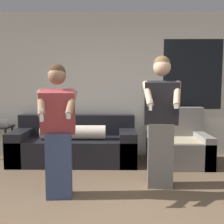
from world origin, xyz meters
name	(u,v)px	position (x,y,z in m)	size (l,w,h in m)	color
wall_back	(124,85)	(0.02, 2.99, 1.35)	(6.78, 0.07, 2.70)	beige
couch	(75,145)	(-0.87, 2.51, 0.30)	(2.14, 0.89, 0.80)	black
armchair	(177,146)	(0.92, 2.41, 0.31)	(0.99, 0.84, 0.95)	slate
person_left	(58,131)	(-0.83, 1.02, 0.80)	(0.46, 0.54, 1.59)	#384770
person_right	(161,122)	(0.44, 1.36, 0.88)	(0.50, 0.51, 1.72)	#56514C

